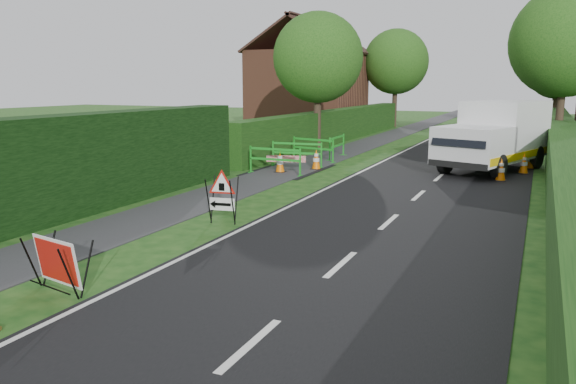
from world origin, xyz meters
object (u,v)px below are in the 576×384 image
(red_rect_sign, at_px, (57,262))
(hatchback_car, at_px, (473,129))
(triangle_sign, at_px, (221,193))
(works_van, at_px, (496,134))

(red_rect_sign, distance_m, hatchback_car, 27.49)
(triangle_sign, distance_m, hatchback_car, 22.69)
(triangle_sign, bearing_deg, red_rect_sign, -100.71)
(triangle_sign, bearing_deg, hatchback_car, 72.12)
(triangle_sign, bearing_deg, works_van, 55.95)
(works_van, distance_m, hatchback_car, 11.19)
(red_rect_sign, xyz_separation_m, works_van, (5.20, 16.31, 0.86))
(triangle_sign, height_order, works_van, works_van)
(works_van, bearing_deg, hatchback_car, 119.10)
(works_van, height_order, hatchback_car, works_van)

